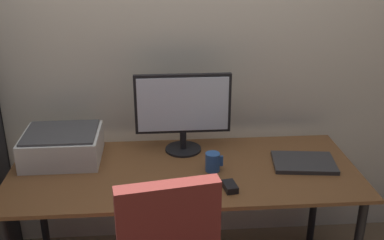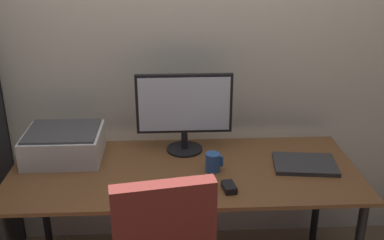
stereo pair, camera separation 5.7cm
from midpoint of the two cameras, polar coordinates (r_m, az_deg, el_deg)
The scene contains 8 objects.
back_wall at distance 2.68m, azimuth -2.43°, elevation 10.04°, with size 6.40×0.10×2.60m, color beige.
desk at distance 2.40m, azimuth -1.69°, elevation -7.76°, with size 1.79×0.73×0.74m.
monitor at distance 2.46m, azimuth -1.80°, elevation 1.48°, with size 0.52×0.20×0.44m.
keyboard at distance 2.17m, azimuth -1.31°, elevation -8.76°, with size 0.29×0.11×0.02m, color #B7BABC.
mouse at distance 2.19m, azimuth 4.02°, elevation -8.31°, with size 0.06×0.10×0.03m, color black.
coffee_mug at distance 2.33m, azimuth 1.91°, elevation -5.26°, with size 0.09×0.07×0.10m.
laptop at distance 2.47m, azimuth 13.15°, elevation -5.20°, with size 0.32×0.23×0.02m, color #2D2D30.
printer at distance 2.53m, azimuth -16.52°, elevation -3.08°, with size 0.40×0.34×0.16m.
Camera 1 is at (-0.12, -2.07, 1.87)m, focal length 42.69 mm.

